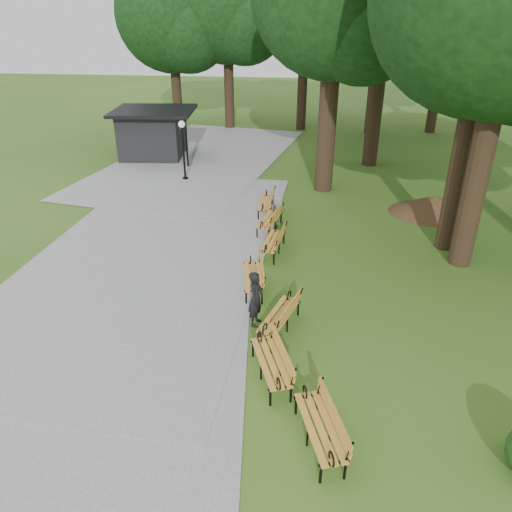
# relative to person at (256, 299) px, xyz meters

# --- Properties ---
(ground) EXTENTS (100.00, 100.00, 0.00)m
(ground) POSITION_rel_person_xyz_m (-0.13, 0.97, -0.76)
(ground) COLOR #36611B
(ground) RESTS_ON ground
(path) EXTENTS (12.00, 38.00, 0.06)m
(path) POSITION_rel_person_xyz_m (-4.13, 3.97, -0.73)
(path) COLOR gray
(path) RESTS_ON ground
(person) EXTENTS (0.47, 0.62, 1.52)m
(person) POSITION_rel_person_xyz_m (0.00, 0.00, 0.00)
(person) COLOR black
(person) RESTS_ON ground
(kiosk) EXTENTS (4.52, 4.03, 2.63)m
(kiosk) POSITION_rel_person_xyz_m (-7.58, 15.19, 0.55)
(kiosk) COLOR black
(kiosk) RESTS_ON ground
(lamp_post) EXTENTS (0.32, 0.32, 2.80)m
(lamp_post) POSITION_rel_person_xyz_m (-4.84, 11.51, 1.28)
(lamp_post) COLOR black
(lamp_post) RESTS_ON ground
(dirt_mound) EXTENTS (2.98, 2.98, 0.75)m
(dirt_mound) POSITION_rel_person_xyz_m (6.14, 8.50, -0.39)
(dirt_mound) COLOR #47301C
(dirt_mound) RESTS_ON ground
(bench_0) EXTENTS (1.19, 2.00, 0.88)m
(bench_0) POSITION_rel_person_xyz_m (1.65, -3.77, -0.32)
(bench_0) COLOR orange
(bench_0) RESTS_ON ground
(bench_1) EXTENTS (1.25, 2.00, 0.88)m
(bench_1) POSITION_rel_person_xyz_m (0.58, -2.04, -0.32)
(bench_1) COLOR orange
(bench_1) RESTS_ON ground
(bench_2) EXTENTS (1.17, 2.00, 0.88)m
(bench_2) POSITION_rel_person_xyz_m (0.62, -0.19, -0.32)
(bench_2) COLOR orange
(bench_2) RESTS_ON ground
(bench_3) EXTENTS (0.93, 1.98, 0.88)m
(bench_3) POSITION_rel_person_xyz_m (-0.30, 1.73, -0.32)
(bench_3) COLOR orange
(bench_3) RESTS_ON ground
(bench_4) EXTENTS (0.87, 1.96, 0.88)m
(bench_4) POSITION_rel_person_xyz_m (0.05, 4.16, -0.32)
(bench_4) COLOR orange
(bench_4) RESTS_ON ground
(bench_5) EXTENTS (0.99, 1.99, 0.88)m
(bench_5) POSITION_rel_person_xyz_m (-0.24, 6.01, -0.32)
(bench_5) COLOR orange
(bench_5) RESTS_ON ground
(bench_6) EXTENTS (0.66, 1.91, 0.88)m
(bench_6) POSITION_rel_person_xyz_m (-0.55, 7.75, -0.32)
(bench_6) COLOR orange
(bench_6) RESTS_ON ground
(tree_backdrop) EXTENTS (37.52, 9.54, 15.43)m
(tree_backdrop) POSITION_rel_person_xyz_m (6.89, 23.64, 6.95)
(tree_backdrop) COLOR black
(tree_backdrop) RESTS_ON ground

